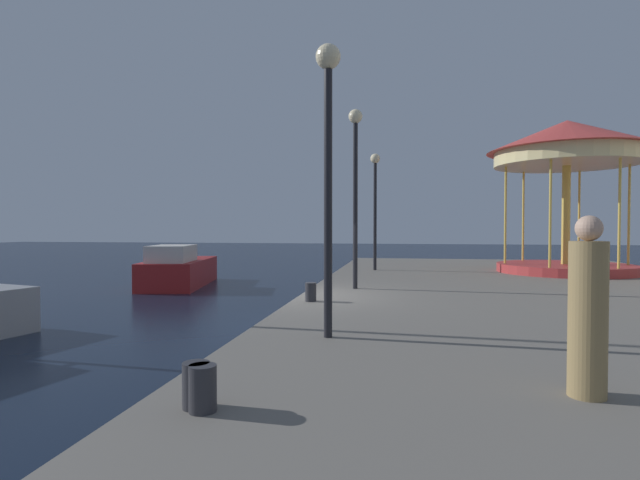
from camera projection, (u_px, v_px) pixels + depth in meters
ground_plane at (300, 329)px, 11.36m from camera, size 120.00×120.00×0.00m
quay_dock at (577, 320)px, 10.34m from camera, size 12.07×27.99×0.80m
motorboat_red at (179, 270)px, 19.65m from camera, size 2.99×5.41×1.69m
carousel at (567, 159)px, 16.88m from camera, size 5.33×5.33×5.31m
lamp_post_near_edge at (328, 137)px, 6.91m from camera, size 0.36×0.36×4.19m
lamp_post_mid_promenade at (355, 167)px, 12.45m from camera, size 0.36×0.36×4.61m
lamp_post_far_end at (375, 191)px, 17.94m from camera, size 0.36×0.36×4.31m
bollard_center at (203, 388)px, 4.16m from camera, size 0.24×0.24×0.40m
bollard_south at (311, 292)px, 10.38m from camera, size 0.24×0.24×0.40m
bollard_north at (196, 385)px, 4.25m from camera, size 0.24×0.24×0.40m
person_mid_promenade at (588, 312)px, 4.52m from camera, size 0.34×0.34×1.69m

